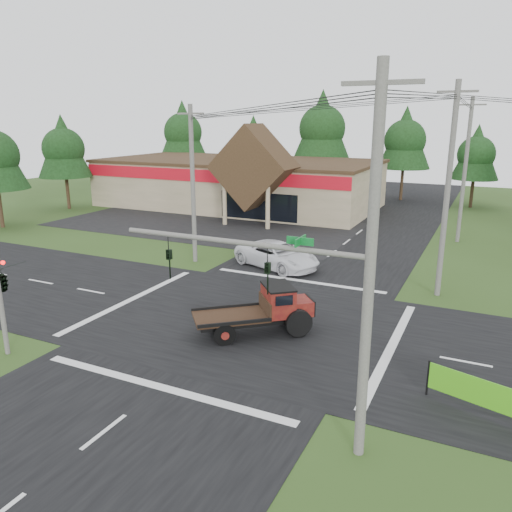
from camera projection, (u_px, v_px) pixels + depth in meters
The scene contains 20 objects.
ground at pixel (246, 321), 24.44m from camera, with size 120.00×120.00×0.00m, color #2A4017.
road_ns at pixel (246, 321), 24.43m from camera, with size 12.00×120.00×0.02m, color black.
road_ew at pixel (246, 321), 24.43m from camera, with size 120.00×12.00×0.02m, color black.
parking_apron at pixel (204, 224), 46.79m from camera, with size 28.00×14.00×0.02m, color black.
cvs_building at pixel (240, 182), 55.96m from camera, with size 30.40×18.20×9.19m.
traffic_signal_mast at pixel (309, 304), 14.32m from camera, with size 8.12×0.24×7.00m.
traffic_signal_corner at pixel (0, 273), 20.26m from camera, with size 0.53×2.48×4.40m.
utility_pole_nr at pixel (370, 271), 13.30m from camera, with size 2.00×0.30×11.00m.
utility_pole_nw at pixel (193, 184), 33.30m from camera, with size 2.00×0.30×10.50m.
utility_pole_ne at pixel (448, 190), 26.50m from camera, with size 2.00×0.30×11.50m.
utility_pole_n at pixel (465, 170), 38.71m from camera, with size 2.00×0.30×11.20m.
tree_row_a at pixel (183, 130), 69.59m from camera, with size 6.72×6.72×12.12m.
tree_row_b at pixel (253, 141), 67.52m from camera, with size 5.60×5.60×10.10m.
tree_row_c at pixel (322, 126), 61.94m from camera, with size 7.28×7.28×13.13m.
tree_row_d at pixel (405, 138), 59.00m from camera, with size 6.16×6.16×11.11m.
tree_row_e at pixel (476, 153), 54.28m from camera, with size 5.04×5.04×9.09m.
tree_side_w at pixel (63, 147), 53.39m from camera, with size 5.60×5.60×10.10m.
antique_flatbed_truck at pixel (255, 310), 22.71m from camera, with size 2.09×5.46×2.29m, color #500B10, non-canonical shape.
roadside_banner at pixel (484, 398), 16.44m from camera, with size 3.97×0.12×1.35m, color #48A916, non-canonical shape.
white_pickup at pixel (277, 255), 33.08m from camera, with size 2.79×6.06×1.68m, color white.
Camera 1 is at (10.26, -20.28, 9.55)m, focal length 35.00 mm.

